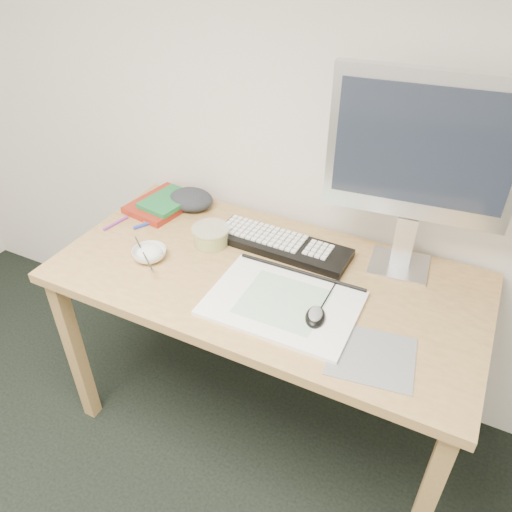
{
  "coord_description": "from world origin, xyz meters",
  "views": [
    {
      "loc": [
        0.68,
        0.26,
        1.76
      ],
      "look_at": [
        0.11,
        1.41,
        0.83
      ],
      "focal_mm": 35.0,
      "sensor_mm": 36.0,
      "label": 1
    }
  ],
  "objects": [
    {
      "name": "marker_purple",
      "position": [
        -0.5,
        1.45,
        0.76
      ],
      "size": [
        0.03,
        0.11,
        0.01
      ],
      "primitive_type": "cylinder",
      "rotation": [
        0.0,
        1.57,
        1.39
      ],
      "color": "purple",
      "rests_on": "desk"
    },
    {
      "name": "marker_orange",
      "position": [
        -0.39,
        1.56,
        0.76
      ],
      "size": [
        0.04,
        0.13,
        0.01
      ],
      "primitive_type": "cylinder",
      "rotation": [
        0.0,
        1.57,
        1.33
      ],
      "color": "#D75919",
      "rests_on": "desk"
    },
    {
      "name": "pencil_tan",
      "position": [
        0.11,
        1.45,
        0.75
      ],
      "size": [
        0.15,
        0.08,
        0.01
      ],
      "primitive_type": "cylinder",
      "rotation": [
        0.0,
        1.57,
        -0.44
      ],
      "color": "tan",
      "rests_on": "desk"
    },
    {
      "name": "keyboard",
      "position": [
        0.12,
        1.59,
        0.76
      ],
      "size": [
        0.49,
        0.17,
        0.03
      ],
      "primitive_type": "cube",
      "rotation": [
        0.0,
        0.0,
        -0.03
      ],
      "color": "black",
      "rests_on": "desk"
    },
    {
      "name": "mousepad",
      "position": [
        0.55,
        1.23,
        0.75
      ],
      "size": [
        0.25,
        0.24,
        0.0
      ],
      "primitive_type": "cube",
      "rotation": [
        0.0,
        0.0,
        0.15
      ],
      "color": "gray",
      "rests_on": "desk"
    },
    {
      "name": "book_green",
      "position": [
        -0.39,
        1.64,
        0.79
      ],
      "size": [
        0.18,
        0.22,
        0.02
      ],
      "primitive_type": "cube",
      "rotation": [
        0.0,
        0.0,
        -0.16
      ],
      "color": "#1A6B34",
      "rests_on": "book_red"
    },
    {
      "name": "mouse",
      "position": [
        0.36,
        1.29,
        0.78
      ],
      "size": [
        0.08,
        0.1,
        0.03
      ],
      "primitive_type": "ellipsoid",
      "rotation": [
        0.0,
        0.0,
        0.22
      ],
      "color": "black",
      "rests_on": "sketchpad"
    },
    {
      "name": "desk",
      "position": [
        0.14,
        1.43,
        0.67
      ],
      "size": [
        1.4,
        0.7,
        0.75
      ],
      "color": "tan",
      "rests_on": "ground"
    },
    {
      "name": "marker_blue",
      "position": [
        -0.39,
        1.51,
        0.76
      ],
      "size": [
        0.08,
        0.12,
        0.01
      ],
      "primitive_type": "cylinder",
      "rotation": [
        0.0,
        1.57,
        1.05
      ],
      "color": "#2135B6",
      "rests_on": "desk"
    },
    {
      "name": "monitor",
      "position": [
        0.52,
        1.67,
        1.15
      ],
      "size": [
        0.55,
        0.19,
        0.64
      ],
      "rotation": [
        0.0,
        0.0,
        0.1
      ],
      "color": "silver",
      "rests_on": "desk"
    },
    {
      "name": "sketchpad",
      "position": [
        0.25,
        1.32,
        0.76
      ],
      "size": [
        0.45,
        0.33,
        0.01
      ],
      "primitive_type": "cube",
      "rotation": [
        0.0,
        0.0,
        0.01
      ],
      "color": "silver",
      "rests_on": "desk"
    },
    {
      "name": "pencil_pink",
      "position": [
        0.14,
        1.44,
        0.75
      ],
      "size": [
        0.15,
        0.08,
        0.01
      ],
      "primitive_type": "cylinder",
      "rotation": [
        0.0,
        1.57,
        -0.44
      ],
      "color": "pink",
      "rests_on": "desk"
    },
    {
      "name": "cloth_lump",
      "position": [
        -0.32,
        1.69,
        0.78
      ],
      "size": [
        0.18,
        0.16,
        0.06
      ],
      "primitive_type": "ellipsoid",
      "rotation": [
        0.0,
        0.0,
        -0.24
      ],
      "color": "#282C31",
      "rests_on": "desk"
    },
    {
      "name": "rice_bowl",
      "position": [
        -0.26,
        1.33,
        0.77
      ],
      "size": [
        0.12,
        0.12,
        0.04
      ],
      "primitive_type": "imported",
      "rotation": [
        0.0,
        0.0,
        -0.01
      ],
      "color": "silver",
      "rests_on": "desk"
    },
    {
      "name": "pencil_black",
      "position": [
        0.24,
        1.45,
        0.75
      ],
      "size": [
        0.15,
        0.07,
        0.01
      ],
      "primitive_type": "cylinder",
      "rotation": [
        0.0,
        1.57,
        0.39
      ],
      "color": "black",
      "rests_on": "desk"
    },
    {
      "name": "book_red",
      "position": [
        -0.42,
        1.64,
        0.76
      ],
      "size": [
        0.23,
        0.29,
        0.03
      ],
      "primitive_type": "cube",
      "rotation": [
        0.0,
        0.0,
        -0.15
      ],
      "color": "maroon",
      "rests_on": "desk"
    },
    {
      "name": "chopsticks",
      "position": [
        -0.25,
        1.3,
        0.79
      ],
      "size": [
        0.18,
        0.15,
        0.02
      ],
      "primitive_type": "cylinder",
      "rotation": [
        0.0,
        1.57,
        -0.66
      ],
      "color": "#A9A9AB",
      "rests_on": "rice_bowl"
    },
    {
      "name": "fruit_tub",
      "position": [
        -0.11,
        1.5,
        0.78
      ],
      "size": [
        0.15,
        0.15,
        0.07
      ],
      "primitive_type": "cylinder",
      "rotation": [
        0.0,
        0.0,
        -0.1
      ],
      "color": "#D2D94C",
      "rests_on": "desk"
    }
  ]
}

